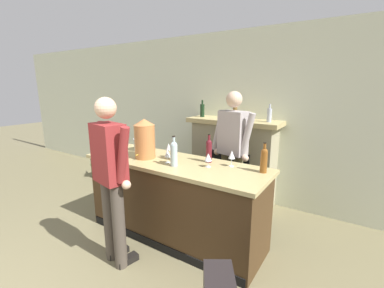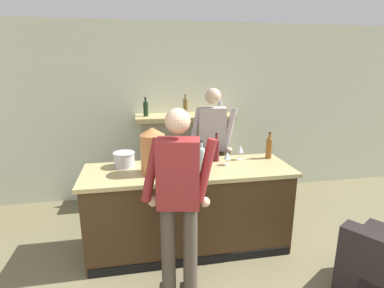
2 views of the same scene
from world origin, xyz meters
name	(u,v)px [view 1 (image 1 of 2)]	position (x,y,z in m)	size (l,w,h in m)	color
wall_back_panel	(219,116)	(0.00, 3.93, 1.38)	(12.00, 0.07, 2.75)	silver
bar_counter	(174,199)	(0.23, 2.30, 0.50)	(2.34, 0.78, 1.00)	#3E2916
fireplace_stone	(233,160)	(0.40, 3.67, 0.70)	(1.49, 0.52, 1.69)	gray
potted_plant_corner	(101,165)	(-2.36, 3.18, 0.27)	(0.42, 0.43, 0.65)	brown
person_customer	(111,176)	(0.01, 1.54, 1.00)	(0.65, 0.36, 1.79)	#473E35
person_bartender	(232,152)	(0.68, 3.01, 1.02)	(0.65, 0.36, 1.83)	#4B462E
copper_dispenser	(145,139)	(-0.17, 2.23, 1.25)	(0.26, 0.30, 0.50)	#BC743F
ice_bucket_steel	(142,144)	(-0.48, 2.50, 1.08)	(0.25, 0.25, 0.17)	silver
wine_bottle_port_short	(174,153)	(0.34, 2.16, 1.15)	(0.08, 0.08, 0.35)	#9CB5B9
wine_bottle_riesling_slim	(174,150)	(0.19, 2.35, 1.13)	(0.08, 0.08, 0.28)	brown
wine_bottle_chardonnay_pale	(209,150)	(0.60, 2.51, 1.15)	(0.07, 0.07, 0.35)	#55151C
wine_bottle_cabernet_heavy	(264,159)	(1.27, 2.50, 1.14)	(0.07, 0.07, 0.33)	brown
wine_glass_near_bucket	(208,157)	(0.69, 2.34, 1.11)	(0.08, 0.08, 0.16)	silver
wine_glass_front_right	(169,147)	(0.07, 2.41, 1.13)	(0.07, 0.07, 0.19)	silver
wine_glass_by_dispenser	(232,155)	(0.90, 2.50, 1.13)	(0.07, 0.07, 0.19)	silver
wine_glass_mid_counter	(168,154)	(0.21, 2.22, 1.11)	(0.07, 0.07, 0.16)	silver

